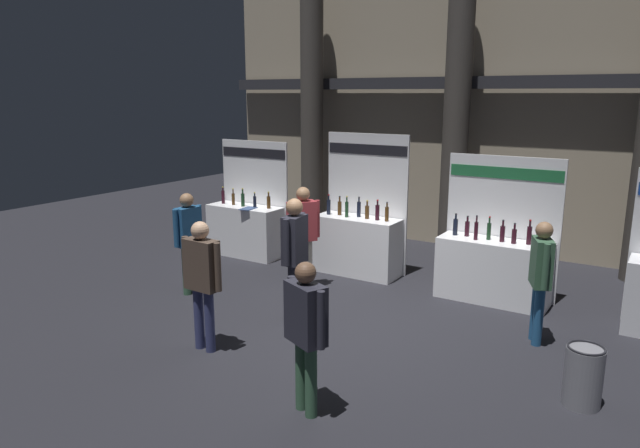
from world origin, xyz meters
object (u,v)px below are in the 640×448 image
visitor_0 (202,274)px  visitor_3 (303,228)px  exhibitor_booth_1 (358,239)px  trash_bin (583,376)px  visitor_2 (541,272)px  visitor_4 (306,324)px  exhibitor_booth_0 (247,226)px  visitor_5 (295,249)px  visitor_1 (188,235)px  exhibitor_booth_2 (494,264)px

visitor_0 → visitor_3: (-0.27, 2.65, 0.03)m
exhibitor_booth_1 → trash_bin: exhibitor_booth_1 is taller
exhibitor_booth_1 → visitor_2: 3.69m
exhibitor_booth_1 → visitor_4: 4.78m
exhibitor_booth_0 → trash_bin: exhibitor_booth_0 is taller
visitor_4 → visitor_5: visitor_5 is taller
visitor_1 → exhibitor_booth_1: bearing=148.9°
visitor_0 → exhibitor_booth_2: bearing=-122.2°
exhibitor_booth_0 → visitor_0: 4.45m
exhibitor_booth_1 → exhibitor_booth_2: bearing=-2.4°
visitor_0 → visitor_2: bearing=-142.5°
visitor_0 → visitor_5: visitor_5 is taller
visitor_1 → visitor_3: bearing=135.8°
exhibitor_booth_1 → visitor_4: (1.80, -4.41, 0.33)m
exhibitor_booth_1 → exhibitor_booth_2: 2.47m
trash_bin → visitor_4: size_ratio=0.41×
exhibitor_booth_2 → visitor_1: bearing=-151.5°
visitor_0 → visitor_4: visitor_0 is taller
exhibitor_booth_2 → visitor_2: 1.63m
exhibitor_booth_1 → trash_bin: (4.16, -2.76, -0.30)m
visitor_3 → visitor_5: bearing=66.1°
exhibitor_booth_0 → visitor_4: (4.29, -4.29, 0.37)m
exhibitor_booth_1 → trash_bin: size_ratio=3.79×
exhibitor_booth_2 → visitor_3: 3.09m
exhibitor_booth_0 → visitor_2: 6.03m
visitor_4 → exhibitor_booth_0: bearing=-21.2°
visitor_2 → exhibitor_booth_1: bearing=45.8°
exhibitor_booth_0 → trash_bin: (6.65, -2.63, -0.27)m
exhibitor_booth_1 → visitor_0: exhibitor_booth_1 is taller
visitor_5 → visitor_4: bearing=-150.1°
exhibitor_booth_2 → exhibitor_booth_0: bearing=-179.8°
visitor_3 → visitor_2: bearing=124.2°
visitor_1 → visitor_0: bearing=54.6°
visitor_0 → visitor_5: (0.43, 1.39, 0.07)m
trash_bin → visitor_3: bearing=161.2°
trash_bin → visitor_2: (-0.76, 1.37, 0.63)m
exhibitor_booth_2 → visitor_2: exhibitor_booth_2 is taller
exhibitor_booth_1 → visitor_2: bearing=-22.2°
visitor_0 → visitor_3: visitor_3 is taller
visitor_1 → visitor_5: size_ratio=0.93×
trash_bin → visitor_1: visitor_1 is taller
exhibitor_booth_0 → visitor_2: exhibitor_booth_0 is taller
exhibitor_booth_1 → exhibitor_booth_2: (2.47, -0.10, -0.05)m
visitor_1 → visitor_5: visitor_5 is taller
exhibitor_booth_0 → trash_bin: 7.16m
visitor_3 → visitor_4: size_ratio=1.07×
visitor_1 → exhibitor_booth_0: bearing=-157.6°
visitor_0 → visitor_4: (1.91, -0.55, -0.04)m
exhibitor_booth_0 → visitor_0: bearing=-57.5°
trash_bin → visitor_5: 3.92m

